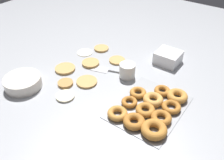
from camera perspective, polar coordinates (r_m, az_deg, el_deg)
ground_plane at (r=1.37m, az=-3.27°, el=1.09°), size 3.00×3.00×0.00m
pancake_0 at (r=1.46m, az=-5.18°, el=4.07°), size 0.11×0.11×0.02m
pancake_1 at (r=1.44m, az=-11.21°, el=2.69°), size 0.12×0.12×0.01m
pancake_2 at (r=1.32m, az=-6.09°, el=-0.41°), size 0.11×0.11×0.01m
pancake_3 at (r=1.61m, az=-2.58°, el=7.59°), size 0.10×0.10×0.01m
pancake_4 at (r=1.24m, az=-11.17°, el=-3.81°), size 0.10×0.10×0.01m
pancake_5 at (r=1.58m, az=-6.59°, el=6.64°), size 0.10×0.10×0.01m
pancake_6 at (r=1.49m, az=1.22°, el=4.76°), size 0.10×0.10×0.01m
pancake_7 at (r=1.32m, az=-11.14°, el=-0.77°), size 0.08×0.08×0.02m
donut_tray at (r=1.15m, az=9.32°, el=-6.78°), size 0.39×0.31×0.04m
batter_bowl at (r=1.35m, az=-20.65°, el=-0.48°), size 0.20×0.20×0.06m
container_stack at (r=1.50m, az=13.33°, el=5.33°), size 0.14×0.14×0.07m
paper_cup at (r=1.34m, az=3.69°, el=2.28°), size 0.09×0.09×0.08m
spatula at (r=1.41m, az=-1.93°, el=2.49°), size 0.10×0.23×0.01m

